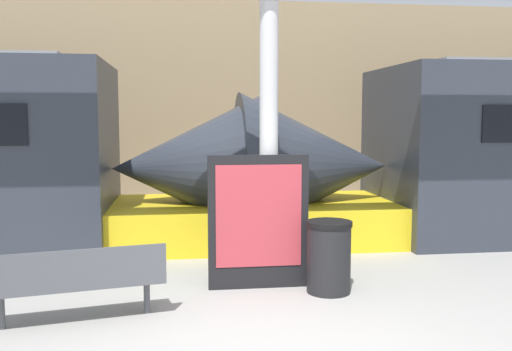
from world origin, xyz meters
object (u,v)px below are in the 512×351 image
trash_bin (329,257)px  support_column_near (269,138)px  poster_board (259,221)px  bench_near (76,279)px

trash_bin → support_column_near: 1.70m
support_column_near → poster_board: bearing=-126.1°
bench_near → poster_board: poster_board is taller
poster_board → trash_bin: bearing=-19.0°
bench_near → support_column_near: 2.95m
bench_near → trash_bin: bearing=2.1°
support_column_near → bench_near: bearing=-151.5°
trash_bin → support_column_near: size_ratio=0.24×
bench_near → poster_board: 2.35m
trash_bin → poster_board: poster_board is taller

